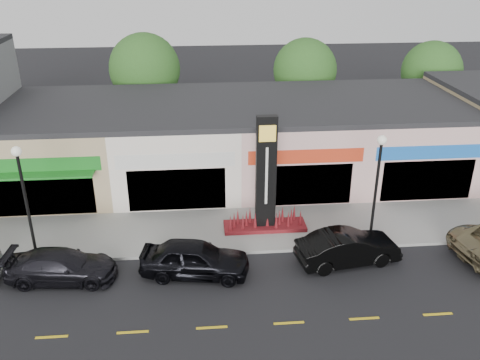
{
  "coord_description": "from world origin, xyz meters",
  "views": [
    {
      "loc": [
        -0.26,
        -18.42,
        13.23
      ],
      "look_at": [
        1.7,
        4.0,
        2.99
      ],
      "focal_mm": 38.0,
      "sensor_mm": 36.0,
      "label": 1
    }
  ],
  "objects": [
    {
      "name": "tree_rear_mid",
      "position": [
        8.0,
        19.5,
        4.88
      ],
      "size": [
        4.8,
        4.8,
        7.29
      ],
      "color": "#382619",
      "rests_on": "ground"
    },
    {
      "name": "tree_rear_west",
      "position": [
        -4.0,
        19.5,
        5.22
      ],
      "size": [
        5.2,
        5.2,
        7.83
      ],
      "color": "#382619",
      "rests_on": "ground"
    },
    {
      "name": "shop_pink_e",
      "position": [
        12.5,
        11.47,
        2.4
      ],
      "size": [
        7.0,
        10.01,
        4.8
      ],
      "color": "#D8A6A4",
      "rests_on": "ground"
    },
    {
      "name": "shop_pink_w",
      "position": [
        5.5,
        11.47,
        2.4
      ],
      "size": [
        7.0,
        10.01,
        4.8
      ],
      "color": "#D8A6A4",
      "rests_on": "ground"
    },
    {
      "name": "ground",
      "position": [
        0.0,
        0.0,
        0.0
      ],
      "size": [
        120.0,
        120.0,
        0.0
      ],
      "primitive_type": "plane",
      "color": "black",
      "rests_on": "ground"
    },
    {
      "name": "shop_cream",
      "position": [
        -1.5,
        11.47,
        2.4
      ],
      "size": [
        7.0,
        10.01,
        4.8
      ],
      "color": "silver",
      "rests_on": "ground"
    },
    {
      "name": "curb",
      "position": [
        0.0,
        2.1,
        0.07
      ],
      "size": [
        52.0,
        0.2,
        0.15
      ],
      "primitive_type": "cube",
      "color": "gray",
      "rests_on": "ground"
    },
    {
      "name": "car_black_sedan",
      "position": [
        -0.59,
        0.61,
        0.82
      ],
      "size": [
        2.66,
        5.04,
        1.63
      ],
      "primitive_type": "imported",
      "rotation": [
        0.0,
        0.0,
        1.41
      ],
      "color": "black",
      "rests_on": "ground"
    },
    {
      "name": "lamp_east_near",
      "position": [
        8.0,
        2.5,
        3.48
      ],
      "size": [
        0.44,
        0.44,
        5.47
      ],
      "color": "black",
      "rests_on": "sidewalk"
    },
    {
      "name": "car_dark_sedan",
      "position": [
        -6.39,
        0.71,
        0.69
      ],
      "size": [
        2.3,
        4.9,
        1.38
      ],
      "primitive_type": "imported",
      "rotation": [
        0.0,
        0.0,
        1.49
      ],
      "color": "black",
      "rests_on": "ground"
    },
    {
      "name": "pylon_sign",
      "position": [
        3.0,
        4.2,
        2.27
      ],
      "size": [
        4.2,
        1.3,
        6.0
      ],
      "color": "#560E1E",
      "rests_on": "sidewalk"
    },
    {
      "name": "tree_rear_east",
      "position": [
        18.0,
        19.5,
        4.63
      ],
      "size": [
        4.6,
        4.6,
        6.94
      ],
      "color": "#382619",
      "rests_on": "ground"
    },
    {
      "name": "lamp_west_near",
      "position": [
        -8.0,
        2.5,
        3.48
      ],
      "size": [
        0.44,
        0.44,
        5.47
      ],
      "color": "black",
      "rests_on": "sidewalk"
    },
    {
      "name": "sidewalk",
      "position": [
        0.0,
        4.35,
        0.07
      ],
      "size": [
        52.0,
        4.3,
        0.15
      ],
      "primitive_type": "cube",
      "color": "gray",
      "rests_on": "ground"
    },
    {
      "name": "car_black_conv",
      "position": [
        6.4,
        0.94,
        0.78
      ],
      "size": [
        2.39,
        4.94,
        1.56
      ],
      "primitive_type": "imported",
      "rotation": [
        0.0,
        0.0,
        1.73
      ],
      "color": "black",
      "rests_on": "ground"
    },
    {
      "name": "shop_beige",
      "position": [
        -8.5,
        11.46,
        2.4
      ],
      "size": [
        7.0,
        10.85,
        4.8
      ],
      "color": "tan",
      "rests_on": "ground"
    }
  ]
}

